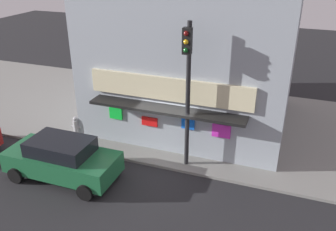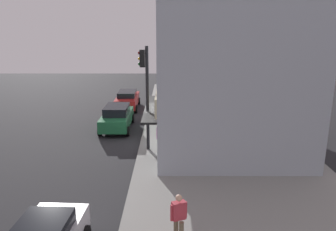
{
  "view_description": "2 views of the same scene",
  "coord_description": "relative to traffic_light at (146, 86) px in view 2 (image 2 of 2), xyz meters",
  "views": [
    {
      "loc": [
        4.78,
        -11.89,
        8.45
      ],
      "look_at": [
        0.06,
        0.91,
        2.06
      ],
      "focal_mm": 38.5,
      "sensor_mm": 36.0,
      "label": 1
    },
    {
      "loc": [
        19.18,
        1.78,
        7.07
      ],
      "look_at": [
        0.28,
        1.73,
        1.97
      ],
      "focal_mm": 35.05,
      "sensor_mm": 36.0,
      "label": 2
    }
  ],
  "objects": [
    {
      "name": "ground_plane",
      "position": [
        -1.01,
        -0.48,
        -3.91
      ],
      "size": [
        65.21,
        65.21,
        0.0
      ],
      "primitive_type": "plane",
      "color": "#232326"
    },
    {
      "name": "sidewalk",
      "position": [
        -1.01,
        4.54,
        -3.85
      ],
      "size": [
        43.47,
        10.03,
        0.12
      ],
      "primitive_type": "cube",
      "color": "gray",
      "rests_on": "ground_plane"
    },
    {
      "name": "corner_building",
      "position": [
        -1.02,
        4.74,
        0.6
      ],
      "size": [
        9.33,
        8.87,
        8.79
      ],
      "color": "#9EA8B2",
      "rests_on": "sidewalk"
    },
    {
      "name": "traffic_light",
      "position": [
        0.0,
        0.0,
        0.0
      ],
      "size": [
        0.32,
        0.58,
        5.97
      ],
      "color": "black",
      "rests_on": "sidewalk"
    },
    {
      "name": "fire_hydrant",
      "position": [
        -5.83,
        0.75,
        -3.33
      ],
      "size": [
        0.52,
        0.28,
        0.94
      ],
      "color": "#B2B2B7",
      "rests_on": "sidewalk"
    },
    {
      "name": "trash_can",
      "position": [
        -1.21,
        1.56,
        -3.35
      ],
      "size": [
        0.48,
        0.48,
        0.87
      ],
      "primitive_type": "cylinder",
      "color": "#2D2D2D",
      "rests_on": "sidewalk"
    },
    {
      "name": "pedestrian",
      "position": [
        8.71,
        1.63,
        -2.81
      ],
      "size": [
        0.61,
        0.59,
        1.77
      ],
      "color": "brown",
      "rests_on": "sidewalk"
    },
    {
      "name": "potted_plant_by_doorway",
      "position": [
        2.31,
        2.49,
        -3.22
      ],
      "size": [
        0.76,
        0.76,
        1.02
      ],
      "color": "gray",
      "rests_on": "sidewalk"
    },
    {
      "name": "parked_car_red",
      "position": [
        -10.52,
        -2.41,
        -3.07
      ],
      "size": [
        4.6,
        2.04,
        1.58
      ],
      "color": "#AD1E1E",
      "rests_on": "ground_plane"
    },
    {
      "name": "parked_car_green",
      "position": [
        -4.37,
        -2.4,
        -3.04
      ],
      "size": [
        4.5,
        2.13,
        1.7
      ],
      "color": "#1E6038",
      "rests_on": "ground_plane"
    }
  ]
}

